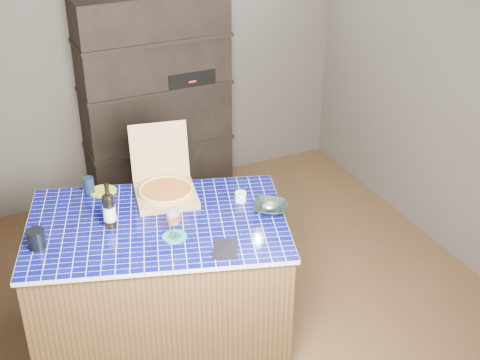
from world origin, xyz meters
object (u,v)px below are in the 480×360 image
kitchen_island (161,279)px  bowl (270,208)px  dvd_case (225,249)px  pizza_box (165,188)px  mead_bottle (109,210)px  wine_glass (173,217)px

kitchen_island → bowl: bearing=2.9°
dvd_case → kitchen_island: bearing=144.8°
pizza_box → bowl: pizza_box is taller
mead_bottle → pizza_box: bearing=25.5°
wine_glass → dvd_case: (0.21, -0.24, -0.13)m
pizza_box → wine_glass: (-0.11, -0.46, 0.08)m
wine_glass → dvd_case: size_ratio=0.99×
pizza_box → dvd_case: 0.72m
bowl → dvd_case: bearing=-147.9°
kitchen_island → dvd_case: (0.26, -0.44, 0.43)m
wine_glass → bowl: size_ratio=0.90×
mead_bottle → wine_glass: bearing=-41.3°
wine_glass → dvd_case: bearing=-48.4°
dvd_case → pizza_box: bearing=122.8°
bowl → wine_glass: bearing=-178.1°
pizza_box → dvd_case: size_ratio=2.71×
kitchen_island → mead_bottle: 0.60m
mead_bottle → bowl: 0.97m
mead_bottle → wine_glass: (0.31, -0.27, 0.02)m
kitchen_island → wine_glass: 0.59m
pizza_box → bowl: 0.69m
kitchen_island → pizza_box: 0.57m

